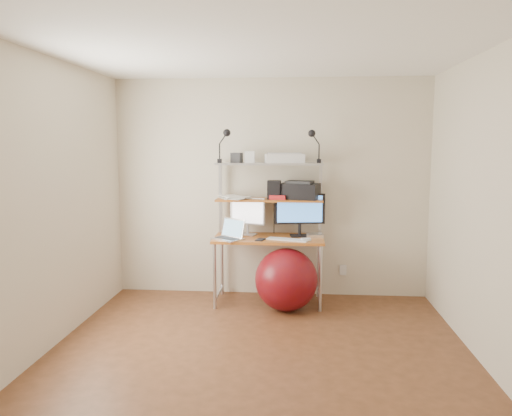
{
  "coord_description": "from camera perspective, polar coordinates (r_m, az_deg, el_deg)",
  "views": [
    {
      "loc": [
        0.31,
        -3.94,
        1.76
      ],
      "look_at": [
        -0.11,
        1.15,
        1.1
      ],
      "focal_mm": 35.0,
      "sensor_mm": 36.0,
      "label": 1
    }
  ],
  "objects": [
    {
      "name": "computer_desk",
      "position": [
        5.51,
        1.49,
        -1.03
      ],
      "size": [
        1.2,
        0.6,
        1.57
      ],
      "color": "#BA6724",
      "rests_on": "ground"
    },
    {
      "name": "box_grey",
      "position": [
        5.56,
        -2.23,
        5.77
      ],
      "size": [
        0.13,
        0.13,
        0.11
      ],
      "primitive_type": "cube",
      "rotation": [
        0.0,
        0.0,
        -0.22
      ],
      "color": "#2B2B2E",
      "rests_on": "top_shelf"
    },
    {
      "name": "mac_mini",
      "position": [
        5.55,
        6.72,
        -3.1
      ],
      "size": [
        0.19,
        0.19,
        0.03
      ],
      "primitive_type": "cube",
      "rotation": [
        0.0,
        0.0,
        0.02
      ],
      "color": "silver",
      "rests_on": "desktop"
    },
    {
      "name": "exercise_ball",
      "position": [
        5.34,
        3.48,
        -8.17
      ],
      "size": [
        0.66,
        0.66,
        0.66
      ],
      "primitive_type": "sphere",
      "color": "maroon",
      "rests_on": "floor"
    },
    {
      "name": "printer",
      "position": [
        5.55,
        4.99,
        2.01
      ],
      "size": [
        0.48,
        0.39,
        0.2
      ],
      "rotation": [
        0.0,
        0.0,
        -0.27
      ],
      "color": "black",
      "rests_on": "mid_shelf"
    },
    {
      "name": "box_white",
      "position": [
        5.52,
        -0.72,
        5.84
      ],
      "size": [
        0.11,
        0.09,
        0.13
      ],
      "primitive_type": "cube",
      "rotation": [
        0.0,
        0.0,
        0.02
      ],
      "color": "silver",
      "rests_on": "top_shelf"
    },
    {
      "name": "wall_outlet",
      "position": [
        5.93,
        9.91,
        -6.99
      ],
      "size": [
        0.08,
        0.01,
        0.12
      ],
      "primitive_type": "cube",
      "color": "silver",
      "rests_on": "room"
    },
    {
      "name": "scanner",
      "position": [
        5.53,
        3.24,
        5.74
      ],
      "size": [
        0.46,
        0.33,
        0.11
      ],
      "rotation": [
        0.0,
        0.0,
        0.14
      ],
      "color": "silver",
      "rests_on": "top_shelf"
    },
    {
      "name": "keyboard",
      "position": [
        5.33,
        3.64,
        -3.62
      ],
      "size": [
        0.47,
        0.26,
        0.01
      ],
      "primitive_type": "cube",
      "rotation": [
        0.0,
        0.0,
        -0.32
      ],
      "color": "silver",
      "rests_on": "desktop"
    },
    {
      "name": "paper_stack",
      "position": [
        5.59,
        -2.47,
        1.25
      ],
      "size": [
        0.42,
        0.43,
        0.03
      ],
      "color": "white",
      "rests_on": "mid_shelf"
    },
    {
      "name": "phone",
      "position": [
        5.32,
        0.5,
        -3.63
      ],
      "size": [
        0.11,
        0.16,
        0.01
      ],
      "primitive_type": "cube",
      "rotation": [
        0.0,
        0.0,
        -0.26
      ],
      "color": "black",
      "rests_on": "desktop"
    },
    {
      "name": "clip_lamp_left",
      "position": [
        5.46,
        -3.53,
        7.96
      ],
      "size": [
        0.15,
        0.08,
        0.37
      ],
      "color": "black",
      "rests_on": "top_shelf"
    },
    {
      "name": "mouse",
      "position": [
        5.31,
        5.74,
        -3.61
      ],
      "size": [
        0.11,
        0.09,
        0.03
      ],
      "primitive_type": "cube",
      "rotation": [
        0.0,
        0.0,
        0.3
      ],
      "color": "silver",
      "rests_on": "desktop"
    },
    {
      "name": "red_box",
      "position": [
        5.49,
        2.52,
        1.25
      ],
      "size": [
        0.19,
        0.13,
        0.05
      ],
      "primitive_type": "cube",
      "rotation": [
        0.0,
        0.0,
        -0.1
      ],
      "color": "red",
      "rests_on": "mid_shelf"
    },
    {
      "name": "room",
      "position": [
        3.99,
        0.29,
        0.01
      ],
      "size": [
        3.6,
        3.6,
        3.6
      ],
      "color": "brown",
      "rests_on": "ground"
    },
    {
      "name": "nas_cube",
      "position": [
        5.52,
        2.08,
        2.1
      ],
      "size": [
        0.15,
        0.15,
        0.21
      ],
      "primitive_type": "cube",
      "rotation": [
        0.0,
        0.0,
        -0.06
      ],
      "color": "black",
      "rests_on": "mid_shelf"
    },
    {
      "name": "monitor_silver",
      "position": [
        5.59,
        -0.97,
        -0.64
      ],
      "size": [
        0.4,
        0.19,
        0.45
      ],
      "rotation": [
        0.0,
        0.0,
        -0.28
      ],
      "color": "silver",
      "rests_on": "desktop"
    },
    {
      "name": "monitor_black",
      "position": [
        5.53,
        5.03,
        -0.36
      ],
      "size": [
        0.56,
        0.18,
        0.56
      ],
      "rotation": [
        0.0,
        0.0,
        0.15
      ],
      "color": "black",
      "rests_on": "desktop"
    },
    {
      "name": "clip_lamp_right",
      "position": [
        5.47,
        6.57,
        7.87
      ],
      "size": [
        0.14,
        0.08,
        0.36
      ],
      "color": "black",
      "rests_on": "top_shelf"
    },
    {
      "name": "laptop",
      "position": [
        5.38,
        -2.96,
        -3.07
      ],
      "size": [
        0.4,
        0.39,
        0.27
      ],
      "rotation": [
        0.0,
        0.0,
        -0.65
      ],
      "color": "silver",
      "rests_on": "desktop"
    }
  ]
}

